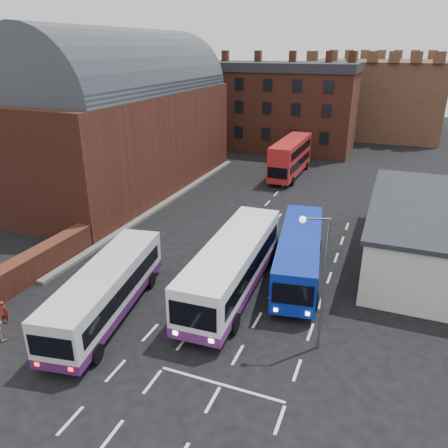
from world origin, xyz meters
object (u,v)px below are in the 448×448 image
at_px(bus_white_inbound, 233,263).
at_px(bus_red_double, 290,157).
at_px(pedestrian_red, 4,312).
at_px(bus_white_outbound, 106,288).
at_px(street_lamp, 320,272).
at_px(bus_blue, 299,252).

bearing_deg(bus_white_inbound, bus_red_double, -85.98).
relative_size(bus_white_inbound, pedestrian_red, 9.06).
bearing_deg(bus_white_outbound, street_lamp, -2.86).
distance_m(bus_white_outbound, street_lamp, 11.77).
relative_size(bus_white_inbound, street_lamp, 1.75).
bearing_deg(bus_blue, bus_red_double, -83.86).
xyz_separation_m(bus_blue, pedestrian_red, (-13.94, -11.14, -1.11)).
distance_m(bus_white_outbound, bus_red_double, 32.07).
height_order(bus_white_outbound, street_lamp, street_lamp).
height_order(bus_blue, pedestrian_red, bus_blue).
xyz_separation_m(bus_white_inbound, bus_red_double, (-2.92, 26.96, 0.28)).
bearing_deg(pedestrian_red, bus_white_outbound, -165.76).
xyz_separation_m(bus_red_double, street_lamp, (8.65, -30.59, 2.04)).
distance_m(bus_white_inbound, bus_red_double, 27.12).
distance_m(bus_red_double, pedestrian_red, 35.58).
relative_size(bus_white_outbound, bus_red_double, 1.04).
bearing_deg(bus_white_inbound, bus_white_outbound, 39.15).
xyz_separation_m(bus_white_outbound, pedestrian_red, (-4.90, -2.77, -1.07)).
relative_size(bus_blue, pedestrian_red, 8.26).
bearing_deg(bus_blue, pedestrian_red, 29.84).
relative_size(bus_blue, street_lamp, 1.59).
xyz_separation_m(bus_red_double, pedestrian_red, (-7.66, -34.71, -1.59)).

